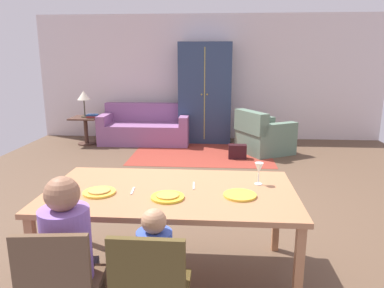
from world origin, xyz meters
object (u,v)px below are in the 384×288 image
Objects in this scene: plate_near_man at (99,192)px; person_child at (156,281)px; plate_near_child at (168,197)px; couch at (146,129)px; dining_chair_man at (61,285)px; book_upper at (92,115)px; side_table at (86,127)px; plate_near_woman at (240,195)px; book_lower at (93,117)px; armchair at (263,136)px; wine_glass at (259,169)px; table_lamp at (84,96)px; armoire at (205,93)px; dining_table at (171,197)px; person_man at (70,265)px; handbag at (237,152)px.

plate_near_man is 0.88m from person_child.
couch is (-1.17, 5.01, -0.47)m from plate_near_child.
dining_chair_man is (0.01, -0.78, -0.28)m from plate_near_man.
couch is at bearing 12.27° from book_upper.
person_child is at bearing -65.66° from side_table.
book_lower is (-2.76, 4.64, -0.18)m from plate_near_woman.
book_upper is (-3.48, 0.45, 0.30)m from armchair.
wine_glass is 0.32× the size of side_table.
side_table is (-3.10, 4.39, -0.52)m from wine_glass.
person_child reaches higher than armchair.
plate_near_child is 1.14× the size of book_lower.
person_child is 1.71× the size of table_lamp.
table_lamp is (0.00, 0.00, 0.63)m from side_table.
dining_table is at bearing -90.94° from armoire.
person_man reaches higher than plate_near_man.
dining_table reaches higher than book_lower.
dining_chair_man is 5.76m from couch.
person_child is 0.49× the size of couch.
wine_glass reaches higher than plate_near_woman.
armchair is at bearing 69.93° from person_man.
person_child is (0.00, -0.73, -0.27)m from dining_table.
dining_chair_man is at bearing -120.73° from dining_table.
person_child reaches higher than couch.
dining_table is 8.96× the size of book_upper.
armchair reaches higher than dining_table.
table_lamp reaches higher than dining_chair_man.
wine_glass is 0.85× the size of book_lower.
armchair is at bearing 67.41° from plate_near_man.
book_lower is (0.18, -0.02, 0.22)m from side_table.
plate_near_man is at bearing -70.10° from book_upper.
armchair reaches higher than book_upper.
table_lamp reaches higher than armchair.
dining_chair_man reaches higher than plate_near_woman.
wine_glass is (0.71, 0.18, 0.19)m from dining_table.
person_man reaches higher than person_child.
handbag is at bearing 73.82° from person_man.
wine_glass is 0.16× the size of armchair.
plate_near_woman is 0.21× the size of armchair.
dining_table is at bearing -101.23° from handbag.
wine_glass reaches higher than plate_near_man.
wine_glass reaches higher than book_upper.
wine_glass reaches higher than person_child.
book_upper is (0.15, 0.02, -0.39)m from table_lamp.
person_man reaches higher than dining_chair_man.
plate_near_man is 4.96m from book_lower.
armchair is 0.72m from handbag.
armoire is at bearing 115.12° from handbag.
book_upper is (-0.03, 0.05, 0.03)m from book_lower.
plate_near_woman is at bearing -92.83° from handbag.
book_upper is (-1.70, 5.31, 0.11)m from person_man.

